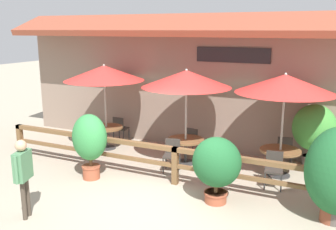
# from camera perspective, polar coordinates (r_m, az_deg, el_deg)

# --- Properties ---
(ground_plane) EXTENTS (60.00, 60.00, 0.00)m
(ground_plane) POSITION_cam_1_polar(r_m,az_deg,el_deg) (8.57, -1.86, -12.97)
(ground_plane) COLOR #9E937F
(building_facade) EXTENTS (14.28, 1.49, 4.23)m
(building_facade) POSITION_cam_1_polar(r_m,az_deg,el_deg) (11.62, 7.32, 5.05)
(building_facade) COLOR gray
(building_facade) RESTS_ON ground
(patio_railing) EXTENTS (10.40, 0.14, 0.95)m
(patio_railing) POSITION_cam_1_polar(r_m,az_deg,el_deg) (9.17, 1.11, -6.46)
(patio_railing) COLOR brown
(patio_railing) RESTS_ON ground
(patio_umbrella_near) EXTENTS (2.48, 2.48, 2.70)m
(patio_umbrella_near) POSITION_cam_1_polar(r_m,az_deg,el_deg) (11.73, -9.70, 6.32)
(patio_umbrella_near) COLOR #B7B2A8
(patio_umbrella_near) RESTS_ON ground
(dining_table_near) EXTENTS (1.04, 1.04, 0.71)m
(dining_table_near) POSITION_cam_1_polar(r_m,az_deg,el_deg) (12.08, -9.37, -2.43)
(dining_table_near) COLOR brown
(dining_table_near) RESTS_ON ground
(chair_near_streetside) EXTENTS (0.44, 0.44, 0.87)m
(chair_near_streetside) POSITION_cam_1_polar(r_m,az_deg,el_deg) (11.45, -11.51, -3.79)
(chair_near_streetside) COLOR #332D28
(chair_near_streetside) RESTS_ON ground
(chair_near_wallside) EXTENTS (0.44, 0.44, 0.87)m
(chair_near_wallside) POSITION_cam_1_polar(r_m,az_deg,el_deg) (12.75, -7.29, -1.91)
(chair_near_wallside) COLOR #332D28
(chair_near_wallside) RESTS_ON ground
(patio_umbrella_middle) EXTENTS (2.48, 2.48, 2.70)m
(patio_umbrella_middle) POSITION_cam_1_polar(r_m,az_deg,el_deg) (10.24, 2.81, 5.54)
(patio_umbrella_middle) COLOR #B7B2A8
(patio_umbrella_middle) RESTS_ON ground
(dining_table_middle) EXTENTS (1.04, 1.04, 0.71)m
(dining_table_middle) POSITION_cam_1_polar(r_m,az_deg,el_deg) (10.64, 2.70, -4.39)
(dining_table_middle) COLOR brown
(dining_table_middle) RESTS_ON ground
(chair_middle_streetside) EXTENTS (0.51, 0.51, 0.87)m
(chair_middle_streetside) POSITION_cam_1_polar(r_m,az_deg,el_deg) (10.06, 0.61, -5.89)
(chair_middle_streetside) COLOR #332D28
(chair_middle_streetside) RESTS_ON ground
(chair_middle_wallside) EXTENTS (0.49, 0.49, 0.87)m
(chair_middle_wallside) POSITION_cam_1_polar(r_m,az_deg,el_deg) (11.32, 3.97, -3.76)
(chair_middle_wallside) COLOR #332D28
(chair_middle_wallside) RESTS_ON ground
(patio_umbrella_far) EXTENTS (2.48, 2.48, 2.70)m
(patio_umbrella_far) POSITION_cam_1_polar(r_m,az_deg,el_deg) (9.73, 17.42, 4.57)
(patio_umbrella_far) COLOR #B7B2A8
(patio_umbrella_far) RESTS_ON ground
(dining_table_far) EXTENTS (1.04, 1.04, 0.71)m
(dining_table_far) POSITION_cam_1_polar(r_m,az_deg,el_deg) (10.15, 16.71, -5.82)
(dining_table_far) COLOR brown
(dining_table_far) RESTS_ON ground
(chair_far_streetside) EXTENTS (0.48, 0.48, 0.87)m
(chair_far_streetside) POSITION_cam_1_polar(r_m,az_deg,el_deg) (9.43, 15.83, -7.73)
(chair_far_streetside) COLOR #332D28
(chair_far_streetside) RESTS_ON ground
(chair_far_wallside) EXTENTS (0.49, 0.49, 0.87)m
(chair_far_wallside) POSITION_cam_1_polar(r_m,az_deg,el_deg) (10.92, 17.32, -4.96)
(chair_far_wallside) COLOR #332D28
(chair_far_wallside) RESTS_ON ground
(potted_plant_tall_tropical) EXTENTS (1.07, 0.97, 1.49)m
(potted_plant_tall_tropical) POSITION_cam_1_polar(r_m,az_deg,el_deg) (8.24, 7.42, -7.42)
(potted_plant_tall_tropical) COLOR #9E4C33
(potted_plant_tall_tropical) RESTS_ON ground
(potted_plant_broad_leaf) EXTENTS (0.90, 0.81, 1.69)m
(potted_plant_broad_leaf) POSITION_cam_1_polar(r_m,az_deg,el_deg) (9.61, -11.85, -3.76)
(potted_plant_broad_leaf) COLOR #9E4C33
(potted_plant_broad_leaf) RESTS_ON ground
(potted_plant_corner_fern) EXTENTS (0.59, 0.53, 1.02)m
(potted_plant_corner_fern) POSITION_cam_1_polar(r_m,az_deg,el_deg) (8.17, 23.70, -11.18)
(potted_plant_corner_fern) COLOR brown
(potted_plant_corner_fern) RESTS_ON ground
(potted_plant_entrance_palm) EXTENTS (1.14, 1.03, 1.81)m
(potted_plant_entrance_palm) POSITION_cam_1_polar(r_m,az_deg,el_deg) (10.75, 21.36, -2.10)
(potted_plant_entrance_palm) COLOR #564C47
(potted_plant_entrance_palm) RESTS_ON ground
(pedestrian) EXTENTS (0.33, 0.55, 1.65)m
(pedestrian) POSITION_cam_1_polar(r_m,az_deg,el_deg) (8.00, -21.24, -7.61)
(pedestrian) COLOR #42382D
(pedestrian) RESTS_ON ground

